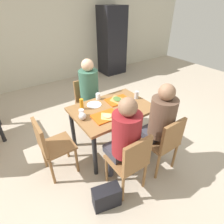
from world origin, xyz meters
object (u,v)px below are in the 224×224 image
Objects in this scene: chair_far_side at (87,99)px; foil_bundle at (82,116)px; person_far_side at (90,90)px; tray_red_far at (118,100)px; pizza_slice_b at (117,99)px; chair_near_left at (131,160)px; tray_red_near at (106,116)px; chair_near_right at (165,141)px; pizza_slice_a at (107,116)px; person_in_brown_jacket at (159,121)px; person_in_red at (124,137)px; paper_plate_center at (94,105)px; paper_plate_near_edge at (131,111)px; main_table at (112,113)px; chair_left_end at (50,144)px; plastic_cup_a at (98,96)px; plastic_cup_b at (129,115)px; condiment_bottle at (82,104)px; plastic_cup_c at (82,113)px; drink_fridge at (112,41)px; handbag at (107,197)px; soda_can at (137,95)px.

foil_bundle is (-0.49, -0.81, 0.26)m from chair_far_side.
person_far_side is at bearing 53.99° from foil_bundle.
tray_red_far is 0.02m from pizza_slice_b.
tray_red_near is at bearing 82.45° from chair_near_left.
pizza_slice_a is (-0.48, 0.62, 0.24)m from chair_near_right.
person_in_red is at bearing 180.00° from person_in_brown_jacket.
person_in_red is 5.80× the size of paper_plate_center.
main_table is at bearing 127.59° from paper_plate_near_edge.
pizza_slice_b is (0.19, -0.65, 0.24)m from chair_far_side.
plastic_cup_a is (0.93, 0.34, 0.26)m from chair_left_end.
person_in_brown_jacket is 3.54× the size of tray_red_far.
plastic_cup_b is at bearing -88.55° from chair_far_side.
paper_plate_near_edge is at bearing -12.30° from tray_red_near.
chair_left_end is 0.81m from pizza_slice_a.
tray_red_far is 1.64× the size of paper_plate_center.
main_table is at bearing 66.20° from person_in_red.
condiment_bottle reaches higher than plastic_cup_b.
person_in_red is 12.76× the size of plastic_cup_b.
plastic_cup_c is 0.09m from foil_bundle.
person_in_brown_jacket is 4.58× the size of pizza_slice_b.
pizza_slice_a is at bearing -93.50° from paper_plate_center.
tray_red_near is at bearing -126.07° from drink_fridge.
plastic_cup_c is (-0.65, -0.07, 0.03)m from pizza_slice_b.
handbag is 0.17× the size of drink_fridge.
pizza_slice_b is at bearing 6.58° from plastic_cup_c.
person_in_brown_jacket is 3.99× the size of handbag.
soda_can is at bearing -52.27° from person_far_side.
drink_fridge reaches higher than chair_left_end.
chair_far_side is 0.52m from plastic_cup_a.
chair_left_end is 0.94m from handbag.
plastic_cup_b is at bearing -32.20° from foil_bundle.
paper_plate_near_edge is at bearing -120.48° from drink_fridge.
pizza_slice_b is (-0.01, 0.01, 0.02)m from tray_red_far.
person_far_side reaches higher than main_table.
person_in_brown_jacket is 0.44m from paper_plate_near_edge.
chair_near_right is 1.47m from chair_left_end.
chair_far_side is (0.29, 1.58, 0.00)m from chair_near_left.
pizza_slice_a is at bearing 127.78° from chair_near_right.
tray_red_near is (-0.20, -0.14, 0.10)m from main_table.
pizza_slice_a and pizza_slice_b have the same top height.
foil_bundle is at bearing 135.13° from chair_near_right.
chair_left_end reaches higher than plastic_cup_c.
chair_far_side is at bearing 73.14° from paper_plate_center.
chair_near_left is 1.04m from paper_plate_center.
chair_near_right is at bearing -78.75° from person_far_side.
condiment_bottle is 0.27m from foil_bundle.
plastic_cup_b is at bearing -41.53° from tray_red_near.
soda_can is (1.44, 0.02, 0.27)m from chair_left_end.
chair_near_left is at bearing -97.55° from tray_red_near.
tray_red_far reaches higher than paper_plate_center.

